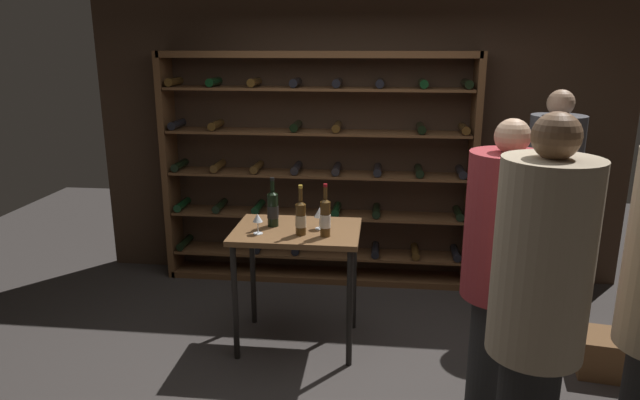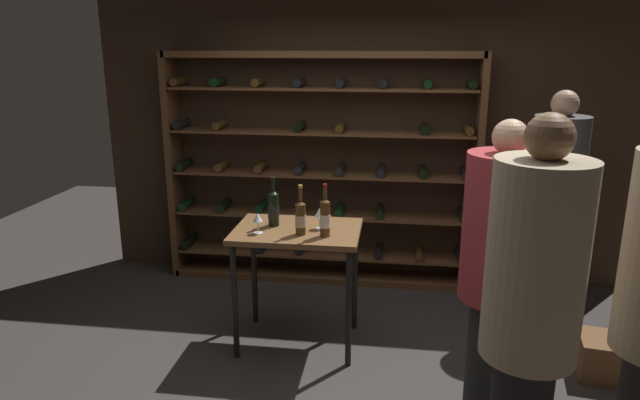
# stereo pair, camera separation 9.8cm
# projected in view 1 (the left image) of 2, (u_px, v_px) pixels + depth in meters

# --- Properties ---
(ground_plane) EXTENTS (9.67, 9.67, 0.00)m
(ground_plane) POSITION_uv_depth(u_px,v_px,m) (340.00, 371.00, 3.98)
(ground_plane) COLOR #383330
(back_wall) EXTENTS (5.03, 0.10, 2.82)m
(back_wall) POSITION_uv_depth(u_px,v_px,m) (356.00, 134.00, 5.37)
(back_wall) COLOR #3D2B1E
(back_wall) RESTS_ON ground
(wine_rack) EXTENTS (2.92, 0.32, 2.18)m
(wine_rack) POSITION_uv_depth(u_px,v_px,m) (317.00, 170.00, 5.29)
(wine_rack) COLOR brown
(wine_rack) RESTS_ON ground
(tasting_table) EXTENTS (0.92, 0.66, 0.92)m
(tasting_table) POSITION_uv_depth(u_px,v_px,m) (297.00, 244.00, 4.16)
(tasting_table) COLOR brown
(tasting_table) RESTS_ON ground
(person_bystander_dark_jacket) EXTENTS (0.43, 0.43, 1.96)m
(person_bystander_dark_jacket) POSITION_uv_depth(u_px,v_px,m) (538.00, 304.00, 2.56)
(person_bystander_dark_jacket) COLOR black
(person_bystander_dark_jacket) RESTS_ON ground
(person_guest_khaki) EXTENTS (0.45, 0.45, 1.84)m
(person_guest_khaki) POSITION_uv_depth(u_px,v_px,m) (501.00, 260.00, 3.28)
(person_guest_khaki) COLOR #252525
(person_guest_khaki) RESTS_ON ground
(person_host_in_suit) EXTENTS (0.42, 0.42, 1.90)m
(person_host_in_suit) POSITION_uv_depth(u_px,v_px,m) (550.00, 196.00, 4.53)
(person_host_in_suit) COLOR #2F2F2F
(person_host_in_suit) RESTS_ON ground
(wine_crate) EXTENTS (0.53, 0.41, 0.28)m
(wine_crate) POSITION_uv_depth(u_px,v_px,m) (613.00, 355.00, 3.93)
(wine_crate) COLOR brown
(wine_crate) RESTS_ON ground
(wine_bottle_green_slim) EXTENTS (0.08, 0.08, 0.37)m
(wine_bottle_green_slim) POSITION_uv_depth(u_px,v_px,m) (273.00, 208.00, 4.16)
(wine_bottle_green_slim) COLOR black
(wine_bottle_green_slim) RESTS_ON tasting_table
(wine_bottle_gold_foil) EXTENTS (0.07, 0.07, 0.38)m
(wine_bottle_gold_foil) POSITION_uv_depth(u_px,v_px,m) (325.00, 217.00, 3.94)
(wine_bottle_gold_foil) COLOR #4C3314
(wine_bottle_gold_foil) RESTS_ON tasting_table
(wine_bottle_amber_reserve) EXTENTS (0.08, 0.08, 0.36)m
(wine_bottle_amber_reserve) POSITION_uv_depth(u_px,v_px,m) (301.00, 217.00, 3.97)
(wine_bottle_amber_reserve) COLOR #4C3314
(wine_bottle_amber_reserve) RESTS_ON tasting_table
(wine_glass_stemmed_left) EXTENTS (0.07, 0.07, 0.15)m
(wine_glass_stemmed_left) POSITION_uv_depth(u_px,v_px,m) (258.00, 219.00, 3.99)
(wine_glass_stemmed_left) COLOR silver
(wine_glass_stemmed_left) RESTS_ON tasting_table
(wine_glass_stemmed_right) EXTENTS (0.08, 0.08, 0.17)m
(wine_glass_stemmed_right) POSITION_uv_depth(u_px,v_px,m) (320.00, 213.00, 4.10)
(wine_glass_stemmed_right) COLOR silver
(wine_glass_stemmed_right) RESTS_ON tasting_table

